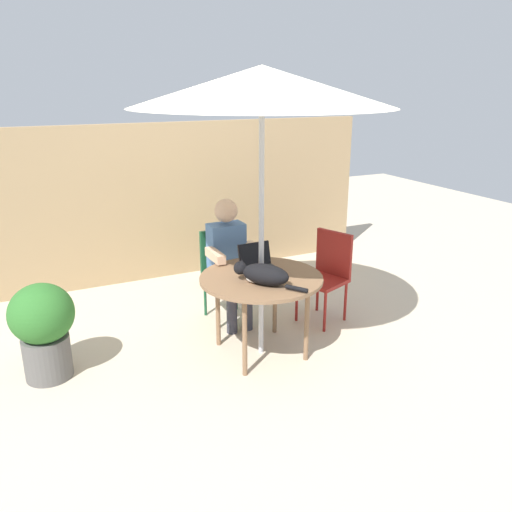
{
  "coord_description": "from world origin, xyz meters",
  "views": [
    {
      "loc": [
        -1.8,
        -3.63,
        2.25
      ],
      "look_at": [
        0.0,
        0.1,
        0.86
      ],
      "focal_mm": 36.42,
      "sensor_mm": 36.0,
      "label": 1
    }
  ],
  "objects_px": {
    "potted_plant_near_fence": "(43,326)",
    "potted_plant_by_chair": "(220,257)",
    "patio_umbrella": "(262,87)",
    "person_seated": "(229,256)",
    "cat": "(263,274)",
    "laptop": "(257,262)",
    "patio_table": "(261,283)",
    "chair_occupied": "(223,268)",
    "chair_empty": "(328,270)"
  },
  "relations": [
    {
      "from": "patio_table",
      "to": "person_seated",
      "type": "bearing_deg",
      "value": 90.0
    },
    {
      "from": "patio_table",
      "to": "chair_empty",
      "type": "height_order",
      "value": "chair_empty"
    },
    {
      "from": "laptop",
      "to": "cat",
      "type": "bearing_deg",
      "value": -109.27
    },
    {
      "from": "patio_table",
      "to": "chair_occupied",
      "type": "distance_m",
      "value": 0.85
    },
    {
      "from": "patio_umbrella",
      "to": "potted_plant_near_fence",
      "type": "bearing_deg",
      "value": 167.37
    },
    {
      "from": "chair_empty",
      "to": "laptop",
      "type": "distance_m",
      "value": 0.89
    },
    {
      "from": "patio_umbrella",
      "to": "chair_empty",
      "type": "distance_m",
      "value": 1.95
    },
    {
      "from": "patio_table",
      "to": "chair_empty",
      "type": "xyz_separation_m",
      "value": [
        0.89,
        0.34,
        -0.14
      ]
    },
    {
      "from": "chair_occupied",
      "to": "potted_plant_by_chair",
      "type": "distance_m",
      "value": 0.78
    },
    {
      "from": "patio_table",
      "to": "chair_occupied",
      "type": "relative_size",
      "value": 1.18
    },
    {
      "from": "cat",
      "to": "laptop",
      "type": "bearing_deg",
      "value": 70.73
    },
    {
      "from": "potted_plant_near_fence",
      "to": "cat",
      "type": "bearing_deg",
      "value": -18.19
    },
    {
      "from": "chair_occupied",
      "to": "laptop",
      "type": "bearing_deg",
      "value": -85.03
    },
    {
      "from": "patio_table",
      "to": "potted_plant_by_chair",
      "type": "relative_size",
      "value": 1.54
    },
    {
      "from": "person_seated",
      "to": "potted_plant_near_fence",
      "type": "height_order",
      "value": "person_seated"
    },
    {
      "from": "patio_umbrella",
      "to": "cat",
      "type": "bearing_deg",
      "value": -112.75
    },
    {
      "from": "chair_occupied",
      "to": "patio_umbrella",
      "type": "bearing_deg",
      "value": -90.0
    },
    {
      "from": "cat",
      "to": "chair_occupied",
      "type": "bearing_deg",
      "value": 86.22
    },
    {
      "from": "potted_plant_by_chair",
      "to": "chair_occupied",
      "type": "bearing_deg",
      "value": -108.99
    },
    {
      "from": "patio_table",
      "to": "laptop",
      "type": "distance_m",
      "value": 0.23
    },
    {
      "from": "laptop",
      "to": "chair_empty",
      "type": "bearing_deg",
      "value": 10.16
    },
    {
      "from": "potted_plant_by_chair",
      "to": "person_seated",
      "type": "bearing_deg",
      "value": -105.78
    },
    {
      "from": "laptop",
      "to": "potted_plant_near_fence",
      "type": "xyz_separation_m",
      "value": [
        -1.76,
        0.19,
        -0.33
      ]
    },
    {
      "from": "chair_empty",
      "to": "potted_plant_by_chair",
      "type": "xyz_separation_m",
      "value": [
        -0.64,
        1.22,
        -0.15
      ]
    },
    {
      "from": "laptop",
      "to": "potted_plant_by_chair",
      "type": "distance_m",
      "value": 1.44
    },
    {
      "from": "patio_umbrella",
      "to": "chair_occupied",
      "type": "xyz_separation_m",
      "value": [
        0.0,
        0.84,
        -1.7
      ]
    },
    {
      "from": "patio_umbrella",
      "to": "patio_table",
      "type": "bearing_deg",
      "value": 0.0
    },
    {
      "from": "patio_table",
      "to": "cat",
      "type": "height_order",
      "value": "cat"
    },
    {
      "from": "patio_umbrella",
      "to": "chair_occupied",
      "type": "bearing_deg",
      "value": 90.0
    },
    {
      "from": "chair_occupied",
      "to": "potted_plant_by_chair",
      "type": "bearing_deg",
      "value": 71.01
    },
    {
      "from": "potted_plant_near_fence",
      "to": "potted_plant_by_chair",
      "type": "xyz_separation_m",
      "value": [
        1.95,
        1.18,
        -0.08
      ]
    },
    {
      "from": "cat",
      "to": "patio_table",
      "type": "bearing_deg",
      "value": 67.25
    },
    {
      "from": "person_seated",
      "to": "cat",
      "type": "xyz_separation_m",
      "value": [
        -0.07,
        -0.84,
        0.11
      ]
    },
    {
      "from": "chair_empty",
      "to": "person_seated",
      "type": "bearing_deg",
      "value": 159.18
    },
    {
      "from": "potted_plant_by_chair",
      "to": "laptop",
      "type": "bearing_deg",
      "value": -97.99
    },
    {
      "from": "laptop",
      "to": "cat",
      "type": "xyz_separation_m",
      "value": [
        -0.12,
        -0.35,
        0.02
      ]
    },
    {
      "from": "patio_umbrella",
      "to": "potted_plant_by_chair",
      "type": "relative_size",
      "value": 3.54
    },
    {
      "from": "laptop",
      "to": "potted_plant_by_chair",
      "type": "bearing_deg",
      "value": 82.01
    },
    {
      "from": "laptop",
      "to": "potted_plant_near_fence",
      "type": "relative_size",
      "value": 0.39
    },
    {
      "from": "chair_empty",
      "to": "person_seated",
      "type": "relative_size",
      "value": 0.72
    },
    {
      "from": "patio_table",
      "to": "chair_occupied",
      "type": "height_order",
      "value": "chair_occupied"
    },
    {
      "from": "laptop",
      "to": "potted_plant_near_fence",
      "type": "height_order",
      "value": "laptop"
    },
    {
      "from": "person_seated",
      "to": "chair_occupied",
      "type": "bearing_deg",
      "value": 90.0
    },
    {
      "from": "patio_table",
      "to": "cat",
      "type": "xyz_separation_m",
      "value": [
        -0.07,
        -0.16,
        0.14
      ]
    },
    {
      "from": "person_seated",
      "to": "potted_plant_by_chair",
      "type": "distance_m",
      "value": 0.97
    },
    {
      "from": "patio_table",
      "to": "potted_plant_by_chair",
      "type": "height_order",
      "value": "patio_table"
    },
    {
      "from": "patio_table",
      "to": "potted_plant_near_fence",
      "type": "relative_size",
      "value": 1.31
    },
    {
      "from": "patio_umbrella",
      "to": "laptop",
      "type": "relative_size",
      "value": 7.67
    },
    {
      "from": "chair_empty",
      "to": "potted_plant_near_fence",
      "type": "height_order",
      "value": "chair_empty"
    },
    {
      "from": "person_seated",
      "to": "cat",
      "type": "relative_size",
      "value": 2.2
    }
  ]
}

